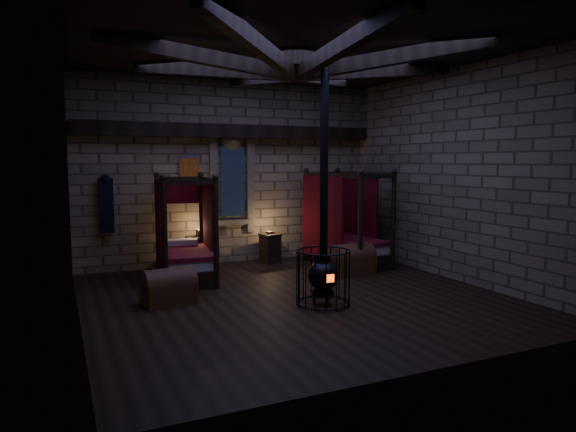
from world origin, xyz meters
name	(u,v)px	position (x,y,z in m)	size (l,w,h in m)	color
room	(293,80)	(0.00, 0.09, 3.74)	(7.02, 7.02, 4.29)	black
bed_left	(185,254)	(-1.42, 2.22, 0.50)	(1.24, 2.06, 2.04)	black
bed_right	(345,242)	(2.28, 2.15, 0.52)	(1.39, 2.16, 2.11)	black
trunk_left	(169,288)	(-2.09, 0.50, 0.27)	(0.90, 0.63, 0.61)	#59301C
trunk_right	(352,260)	(1.89, 1.20, 0.29)	(0.93, 0.63, 0.66)	#59301C
nightstand_left	(198,252)	(-0.92, 3.11, 0.37)	(0.51, 0.49, 0.87)	black
nightstand_right	(270,248)	(0.78, 3.05, 0.35)	(0.50, 0.48, 0.74)	black
stove	(323,270)	(0.22, -0.62, 0.58)	(0.90, 0.90, 4.05)	black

